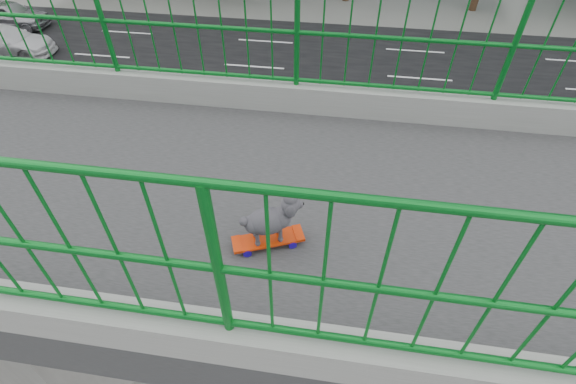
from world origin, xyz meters
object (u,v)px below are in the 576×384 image
at_px(skateboard, 268,240).
at_px(poodle, 271,219).
at_px(car_0, 488,228).
at_px(car_5, 333,211).
at_px(car_3, 8,41).
at_px(car_4, 10,15).

bearing_deg(skateboard, poodle, 90.00).
relative_size(car_0, car_5, 0.94).
distance_m(car_3, car_5, 19.72).
xyz_separation_m(poodle, car_4, (-19.33, -18.86, -6.57)).
bearing_deg(car_5, car_4, -123.51).
xyz_separation_m(car_3, car_5, (9.60, 17.23, 0.05)).
xyz_separation_m(car_4, car_5, (12.80, 19.33, -0.00)).
relative_size(skateboard, car_4, 0.13).
bearing_deg(car_0, poodle, -36.79).
relative_size(car_0, car_3, 0.89).
xyz_separation_m(skateboard, car_4, (-19.34, -18.83, -6.34)).
bearing_deg(poodle, skateboard, -90.00).
xyz_separation_m(skateboard, car_5, (-6.54, 0.50, -6.34)).
xyz_separation_m(poodle, car_3, (-16.13, -16.75, -6.63)).
bearing_deg(skateboard, car_0, 121.03).
relative_size(car_4, car_5, 0.97).
distance_m(skateboard, car_5, 9.12).
distance_m(car_3, car_4, 3.83).
bearing_deg(car_0, skateboard, -36.88).
bearing_deg(car_0, car_5, -90.00).
bearing_deg(skateboard, car_3, -156.07).
relative_size(poodle, car_0, 0.11).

